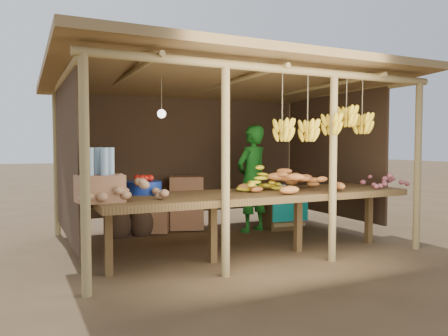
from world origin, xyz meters
name	(u,v)px	position (x,y,z in m)	size (l,w,h in m)	color
ground	(224,241)	(0.00, 0.00, 0.00)	(60.00, 60.00, 0.00)	brown
stall_structure	(227,107)	(0.06, 0.03, 1.92)	(4.70, 3.50, 2.43)	#9D8551
counter	(258,197)	(0.00, -0.95, 0.74)	(3.90, 1.05, 0.80)	brown
potato_heap	(121,183)	(-1.67, -1.01, 0.98)	(0.95, 0.57, 0.36)	#A87C57
sweet_potato_heap	(295,177)	(0.45, -1.09, 0.98)	(1.13, 0.68, 0.36)	#C67233
onion_heap	(385,174)	(1.90, -1.13, 0.98)	(0.70, 0.42, 0.35)	#B35763
banana_pile	(261,177)	(0.09, -0.87, 0.97)	(0.55, 0.33, 0.35)	yellow
tomato_basin	(144,186)	(-1.30, -0.51, 0.89)	(0.42, 0.42, 0.22)	navy
bottle_box	(100,181)	(-1.90, -1.07, 1.01)	(0.47, 0.39, 0.55)	#986544
vendor	(252,178)	(0.72, 0.48, 0.84)	(0.62, 0.40, 1.69)	#176719
tarp_crate	(281,210)	(1.28, 0.48, 0.30)	(0.68, 0.61, 0.74)	brown
carton_stack	(175,208)	(-0.37, 1.04, 0.37)	(1.24, 0.60, 0.85)	#986544
burlap_sacks	(130,221)	(-1.12, 0.95, 0.23)	(0.76, 0.40, 0.54)	#422E1E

